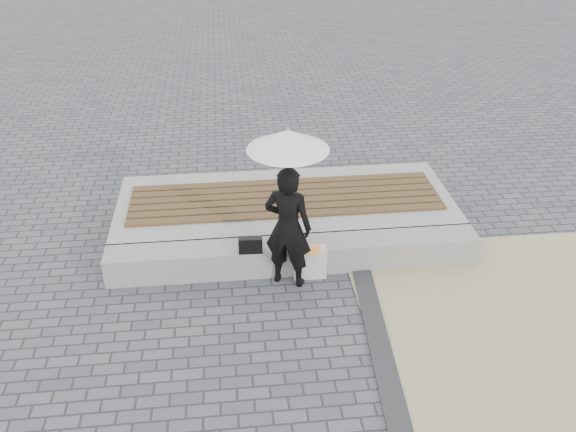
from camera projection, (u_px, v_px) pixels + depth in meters
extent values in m
plane|color=#4F4F54|center=(311.00, 348.00, 6.94)|extent=(80.00, 80.00, 0.00)
cube|color=#2E2E30|center=(386.00, 374.00, 6.58)|extent=(0.61, 5.20, 0.04)
cube|color=gray|center=(295.00, 255.00, 8.21)|extent=(5.00, 0.45, 0.40)
cube|color=gray|center=(285.00, 210.00, 9.23)|extent=(5.00, 2.00, 0.40)
imported|color=black|center=(288.00, 227.00, 7.61)|extent=(0.72, 0.61, 1.67)
cylinder|color=#B8B8BD|center=(288.00, 186.00, 7.31)|extent=(0.02, 0.02, 0.97)
cone|color=white|center=(288.00, 140.00, 7.00)|extent=(0.97, 0.97, 0.24)
sphere|color=#B8B8BD|center=(288.00, 129.00, 6.93)|extent=(0.03, 0.03, 0.03)
cube|color=black|center=(251.00, 245.00, 7.85)|extent=(0.31, 0.12, 0.22)
cube|color=silver|center=(310.00, 262.00, 8.02)|extent=(0.43, 0.19, 0.44)
cube|color=red|center=(311.00, 250.00, 7.86)|extent=(0.26, 0.20, 0.01)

